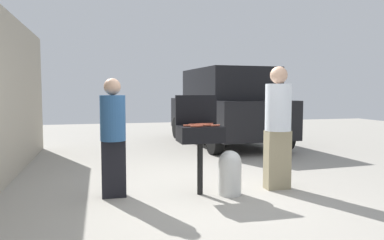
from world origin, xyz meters
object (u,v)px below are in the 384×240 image
at_px(hot_dog_2, 215,125).
at_px(parked_minivan, 226,106).
at_px(hot_dog_4, 198,126).
at_px(hot_dog_10, 209,124).
at_px(hot_dog_3, 202,125).
at_px(person_left, 113,133).
at_px(bbq_grill, 200,136).
at_px(hot_dog_6, 193,125).
at_px(hot_dog_8, 203,125).
at_px(hot_dog_0, 188,126).
at_px(hot_dog_5, 198,125).
at_px(person_right, 278,123).
at_px(hot_dog_7, 200,124).
at_px(propane_tank, 230,172).
at_px(hot_dog_1, 195,126).
at_px(hot_dog_9, 208,125).

xyz_separation_m(hot_dog_2, parked_minivan, (1.81, 4.69, 0.06)).
height_order(hot_dog_4, hot_dog_10, same).
height_order(hot_dog_3, person_left, person_left).
bearing_deg(bbq_grill, hot_dog_6, 132.84).
bearing_deg(hot_dog_8, bbq_grill, -168.47).
height_order(hot_dog_4, person_left, person_left).
bearing_deg(hot_dog_2, hot_dog_0, 168.39).
xyz_separation_m(hot_dog_2, hot_dog_3, (-0.13, 0.17, 0.00)).
height_order(hot_dog_5, person_right, person_right).
distance_m(hot_dog_2, hot_dog_7, 0.28).
bearing_deg(hot_dog_5, hot_dog_0, 177.89).
bearing_deg(propane_tank, bbq_grill, 163.72).
relative_size(hot_dog_2, hot_dog_3, 1.00).
bearing_deg(hot_dog_2, hot_dog_3, 127.11).
bearing_deg(hot_dog_2, person_right, 7.09).
bearing_deg(hot_dog_1, hot_dog_0, 120.52).
bearing_deg(person_right, hot_dog_8, -8.27).
height_order(hot_dog_2, hot_dog_4, same).
bearing_deg(hot_dog_6, person_left, 176.06).
xyz_separation_m(hot_dog_0, propane_tank, (0.58, -0.08, -0.65)).
bearing_deg(parked_minivan, bbq_grill, 62.87).
bearing_deg(person_left, person_right, -3.77).
height_order(hot_dog_5, hot_dog_10, same).
xyz_separation_m(hot_dog_6, hot_dog_9, (0.17, -0.16, 0.00)).
xyz_separation_m(hot_dog_9, parked_minivan, (1.89, 4.64, 0.06)).
bearing_deg(hot_dog_10, person_left, 178.37).
height_order(bbq_grill, hot_dog_1, hot_dog_1).
bearing_deg(hot_dog_0, hot_dog_5, -2.11).
relative_size(hot_dog_4, parked_minivan, 0.03).
distance_m(hot_dog_3, hot_dog_6, 0.13).
bearing_deg(bbq_grill, propane_tank, -16.28).
bearing_deg(hot_dog_7, person_right, -5.83).
xyz_separation_m(hot_dog_9, person_right, (1.08, 0.08, 0.00)).
xyz_separation_m(hot_dog_2, hot_dog_7, (-0.15, 0.24, 0.00)).
bearing_deg(person_left, hot_dog_10, -1.81).
relative_size(hot_dog_3, hot_dog_9, 1.00).
distance_m(hot_dog_1, hot_dog_7, 0.32).
bearing_deg(hot_dog_0, hot_dog_3, 23.43).
relative_size(hot_dog_3, hot_dog_7, 1.00).
bearing_deg(hot_dog_6, propane_tank, -22.97).
distance_m(bbq_grill, hot_dog_4, 0.21).
distance_m(hot_dog_0, person_left, 1.01).
height_order(hot_dog_6, hot_dog_9, same).
distance_m(hot_dog_5, propane_tank, 0.78).
distance_m(hot_dog_10, propane_tank, 0.73).
relative_size(hot_dog_5, person_right, 0.07).
relative_size(hot_dog_7, person_right, 0.07).
bearing_deg(hot_dog_7, hot_dog_1, -116.03).
relative_size(hot_dog_8, propane_tank, 0.21).
bearing_deg(hot_dog_6, hot_dog_2, -37.43).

